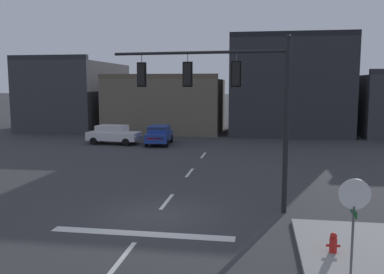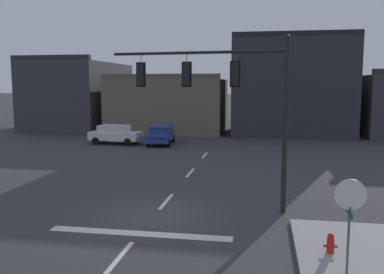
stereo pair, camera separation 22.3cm
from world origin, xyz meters
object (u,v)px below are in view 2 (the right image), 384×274
at_px(car_lot_middle, 161,134).
at_px(car_lot_nearside, 115,134).
at_px(signal_mast_near_side, 227,91).
at_px(stop_sign, 350,207).
at_px(fire_hydrant, 330,247).

bearing_deg(car_lot_middle, car_lot_nearside, -174.53).
xyz_separation_m(signal_mast_near_side, stop_sign, (3.54, -6.41, -2.65)).
relative_size(signal_mast_near_side, car_lot_middle, 1.58).
distance_m(stop_sign, car_lot_middle, 26.01).
bearing_deg(stop_sign, car_lot_nearside, 121.90).
xyz_separation_m(stop_sign, car_lot_middle, (-10.60, 23.72, -1.29)).
bearing_deg(signal_mast_near_side, car_lot_middle, 112.18).
distance_m(car_lot_middle, fire_hydrant, 24.14).
bearing_deg(fire_hydrant, stop_sign, -87.83).
xyz_separation_m(car_lot_nearside, fire_hydrant, (14.45, -21.34, -0.53)).
bearing_deg(car_lot_nearside, car_lot_middle, 5.47).
xyz_separation_m(car_lot_nearside, car_lot_middle, (3.93, 0.38, 0.00)).
height_order(signal_mast_near_side, car_lot_nearside, signal_mast_near_side).
xyz_separation_m(stop_sign, car_lot_nearside, (-14.53, 23.34, -1.29)).
bearing_deg(signal_mast_near_side, stop_sign, -61.05).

